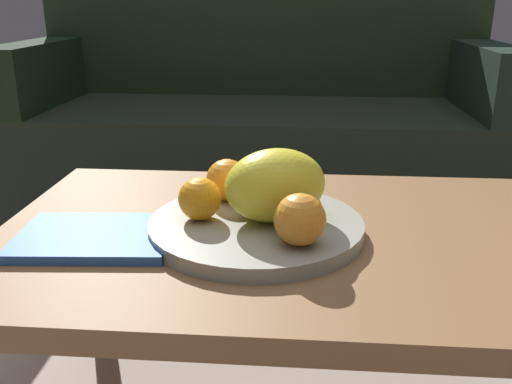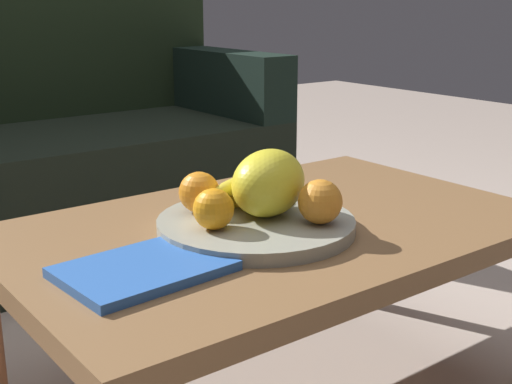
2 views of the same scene
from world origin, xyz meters
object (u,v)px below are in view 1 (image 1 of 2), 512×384
at_px(orange_left, 227,180).
at_px(apple_front, 295,186).
at_px(couch, 259,128).
at_px(coffee_table, 291,252).
at_px(orange_right, 300,220).
at_px(orange_front, 200,199).
at_px(banana_bunch, 275,191).
at_px(fruit_bowl, 256,227).
at_px(melon_large_front, 275,185).
at_px(magazine, 95,237).

height_order(orange_left, apple_front, orange_left).
distance_m(couch, orange_left, 1.09).
distance_m(coffee_table, orange_right, 0.15).
relative_size(couch, orange_front, 23.46).
bearing_deg(banana_bunch, coffee_table, -61.65).
relative_size(orange_front, apple_front, 1.19).
distance_m(fruit_bowl, orange_front, 0.11).
height_order(coffee_table, orange_front, orange_front).
xyz_separation_m(orange_right, apple_front, (-0.01, 0.18, -0.01)).
height_order(orange_right, banana_bunch, orange_right).
height_order(fruit_bowl, banana_bunch, banana_bunch).
bearing_deg(fruit_bowl, orange_left, 122.76).
bearing_deg(couch, orange_right, -82.88).
bearing_deg(orange_right, orange_front, 152.17).
relative_size(melon_large_front, orange_front, 2.39).
relative_size(couch, orange_left, 21.99).
height_order(fruit_bowl, orange_right, orange_right).
height_order(couch, fruit_bowl, couch).
distance_m(orange_front, magazine, 0.18).
distance_m(orange_right, banana_bunch, 0.17).
bearing_deg(melon_large_front, orange_left, 135.52).
bearing_deg(banana_bunch, apple_front, 23.30).
relative_size(coffee_table, orange_left, 13.21).
height_order(fruit_bowl, orange_left, orange_left).
bearing_deg(coffee_table, fruit_bowl, -162.17).
distance_m(coffee_table, magazine, 0.33).
xyz_separation_m(apple_front, banana_bunch, (-0.04, -0.02, -0.00)).
bearing_deg(orange_right, magazine, 173.73).
relative_size(orange_right, apple_front, 1.32).
bearing_deg(orange_left, coffee_table, -32.14).
xyz_separation_m(orange_front, orange_left, (0.03, 0.10, 0.00)).
bearing_deg(magazine, apple_front, 20.29).
bearing_deg(fruit_bowl, magazine, -168.19).
distance_m(fruit_bowl, melon_large_front, 0.08).
distance_m(couch, apple_front, 1.11).
distance_m(melon_large_front, apple_front, 0.10).
height_order(apple_front, magazine, apple_front).
bearing_deg(coffee_table, banana_bunch, 118.35).
height_order(melon_large_front, orange_left, melon_large_front).
bearing_deg(coffee_table, orange_left, 147.86).
relative_size(melon_large_front, banana_bunch, 0.99).
height_order(orange_left, banana_bunch, orange_left).
height_order(coffee_table, apple_front, apple_front).
relative_size(melon_large_front, orange_left, 2.24).
xyz_separation_m(couch, magazine, (-0.18, -1.23, 0.09)).
distance_m(orange_front, orange_left, 0.10).
distance_m(coffee_table, banana_bunch, 0.11).
relative_size(orange_front, orange_left, 0.94).
xyz_separation_m(fruit_bowl, apple_front, (0.06, 0.09, 0.04)).
distance_m(fruit_bowl, orange_left, 0.12).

